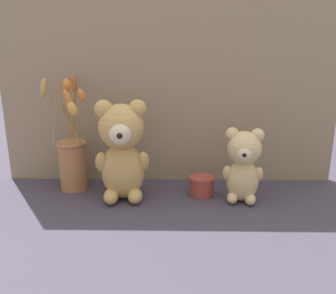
{
  "coord_description": "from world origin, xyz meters",
  "views": [
    {
      "loc": [
        0.02,
        -0.96,
        0.44
      ],
      "look_at": [
        0.0,
        0.02,
        0.16
      ],
      "focal_mm": 38.0,
      "sensor_mm": 36.0,
      "label": 1
    }
  ],
  "objects_px": {
    "teddy_bear_medium": "(243,164)",
    "decorative_tin_tall": "(202,186)",
    "teddy_bear_large": "(122,149)",
    "flower_vase": "(72,156)"
  },
  "relations": [
    {
      "from": "flower_vase",
      "to": "decorative_tin_tall",
      "type": "height_order",
      "value": "flower_vase"
    },
    {
      "from": "teddy_bear_large",
      "to": "teddy_bear_medium",
      "type": "distance_m",
      "value": 0.35
    },
    {
      "from": "flower_vase",
      "to": "decorative_tin_tall",
      "type": "bearing_deg",
      "value": -6.17
    },
    {
      "from": "decorative_tin_tall",
      "to": "flower_vase",
      "type": "bearing_deg",
      "value": 173.83
    },
    {
      "from": "teddy_bear_medium",
      "to": "teddy_bear_large",
      "type": "bearing_deg",
      "value": 178.91
    },
    {
      "from": "teddy_bear_large",
      "to": "decorative_tin_tall",
      "type": "height_order",
      "value": "teddy_bear_large"
    },
    {
      "from": "teddy_bear_medium",
      "to": "flower_vase",
      "type": "distance_m",
      "value": 0.52
    },
    {
      "from": "teddy_bear_medium",
      "to": "decorative_tin_tall",
      "type": "bearing_deg",
      "value": 163.7
    },
    {
      "from": "teddy_bear_large",
      "to": "flower_vase",
      "type": "distance_m",
      "value": 0.19
    },
    {
      "from": "teddy_bear_medium",
      "to": "decorative_tin_tall",
      "type": "distance_m",
      "value": 0.14
    }
  ]
}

